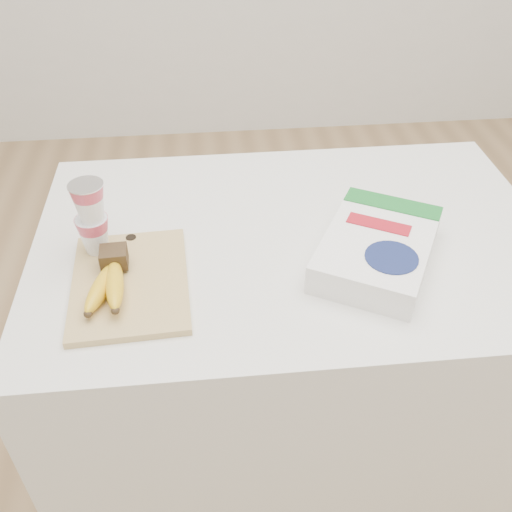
% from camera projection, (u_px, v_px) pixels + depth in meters
% --- Properties ---
extents(table, '(1.03, 0.69, 0.77)m').
position_uv_depth(table, '(287.00, 362.00, 1.38)').
color(table, white).
rests_on(table, ground).
extents(cutting_board, '(0.22, 0.29, 0.01)m').
position_uv_depth(cutting_board, '(130.00, 283.00, 1.02)').
color(cutting_board, tan).
rests_on(cutting_board, table).
extents(bananas, '(0.08, 0.17, 0.05)m').
position_uv_depth(bananas, '(109.00, 280.00, 0.98)').
color(bananas, '#382816').
rests_on(bananas, cutting_board).
extents(yogurt_stack, '(0.07, 0.06, 0.15)m').
position_uv_depth(yogurt_stack, '(91.00, 216.00, 1.03)').
color(yogurt_stack, white).
rests_on(yogurt_stack, cutting_board).
extents(cereal_box, '(0.30, 0.33, 0.06)m').
position_uv_depth(cereal_box, '(377.00, 248.00, 1.06)').
color(cereal_box, white).
rests_on(cereal_box, table).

